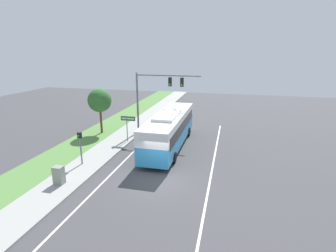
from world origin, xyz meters
TOP-DOWN VIEW (x-y plane):
  - ground_plane at (0.00, 0.00)m, footprint 80.00×80.00m
  - sidewalk at (-6.20, 0.00)m, footprint 2.80×80.00m
  - grass_verge at (-9.40, 0.00)m, footprint 3.60×80.00m
  - lane_divider_near at (-3.60, 0.00)m, footprint 0.14×30.00m
  - lane_divider_far at (3.60, 0.00)m, footprint 0.14×30.00m
  - bus at (-0.76, 6.56)m, footprint 2.77×11.61m
  - signal_gantry at (-3.00, 9.84)m, footprint 6.80×0.41m
  - pedestrian_signal at (-6.53, 0.82)m, footprint 0.28×0.34m
  - street_sign at (-5.01, 6.78)m, footprint 1.48×0.08m
  - utility_cabinet at (-6.26, -2.43)m, footprint 0.66×0.52m
  - roadside_tree at (-8.94, 8.80)m, footprint 2.50×2.50m

SIDE VIEW (x-z plane):
  - ground_plane at x=0.00m, z-range 0.00..0.00m
  - lane_divider_near at x=-3.60m, z-range 0.00..0.01m
  - lane_divider_far at x=3.60m, z-range 0.00..0.01m
  - grass_verge at x=-9.40m, z-range 0.00..0.10m
  - sidewalk at x=-6.20m, z-range 0.00..0.12m
  - utility_cabinet at x=-6.26m, z-range 0.12..1.36m
  - bus at x=-0.76m, z-range 0.17..3.55m
  - pedestrian_signal at x=-6.53m, z-range 0.52..3.25m
  - street_sign at x=-5.01m, z-range 0.59..3.29m
  - roadside_tree at x=-8.94m, z-range 1.25..6.09m
  - signal_gantry at x=-3.00m, z-range 1.44..8.05m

